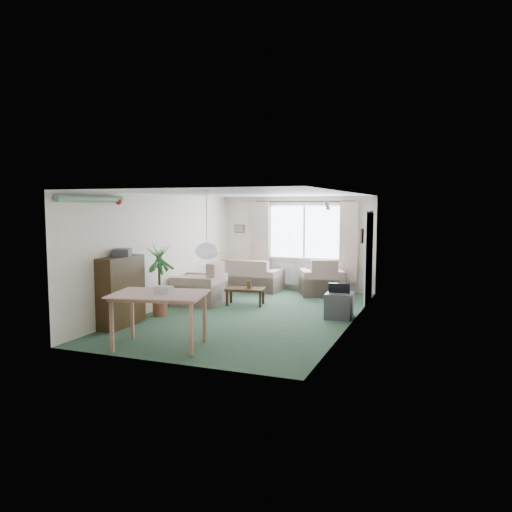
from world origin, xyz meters
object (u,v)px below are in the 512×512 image
(sofa, at_px, (250,275))
(dining_table, at_px, (160,321))
(armchair_left, at_px, (199,283))
(houseplant, at_px, (159,280))
(coffee_table, at_px, (245,297))
(pet_bed, at_px, (339,312))
(armchair_corner, at_px, (322,277))
(tv_cube, at_px, (339,305))
(bookshelf, at_px, (121,291))

(sofa, distance_m, dining_table, 5.39)
(armchair_left, height_order, houseplant, houseplant)
(coffee_table, relative_size, dining_table, 0.63)
(pet_bed, bearing_deg, dining_table, -123.12)
(sofa, distance_m, armchair_corner, 1.88)
(pet_bed, bearing_deg, tv_cube, -80.23)
(dining_table, bearing_deg, sofa, 96.77)
(armchair_left, height_order, pet_bed, armchair_left)
(armchair_corner, xyz_separation_m, armchair_left, (-2.28, -2.03, 0.02))
(armchair_corner, bearing_deg, pet_bed, 89.51)
(armchair_corner, bearing_deg, dining_table, 53.69)
(coffee_table, relative_size, tv_cube, 1.53)
(houseplant, distance_m, tv_cube, 3.54)
(armchair_corner, height_order, dining_table, armchair_corner)
(bookshelf, height_order, dining_table, bookshelf)
(armchair_corner, distance_m, coffee_table, 2.25)
(coffee_table, relative_size, bookshelf, 0.66)
(sofa, height_order, dining_table, dining_table)
(coffee_table, xyz_separation_m, tv_cube, (2.17, -0.52, 0.06))
(sofa, xyz_separation_m, houseplant, (-0.55, -3.45, 0.32))
(sofa, distance_m, bookshelf, 4.50)
(armchair_corner, bearing_deg, coffee_table, 32.75)
(armchair_corner, distance_m, bookshelf, 5.13)
(pet_bed, bearing_deg, coffee_table, 173.70)
(dining_table, bearing_deg, bookshelf, 146.36)
(pet_bed, bearing_deg, armchair_corner, 112.64)
(armchair_corner, distance_m, tv_cube, 2.55)
(armchair_left, relative_size, coffee_table, 1.24)
(pet_bed, bearing_deg, sofa, 142.53)
(coffee_table, bearing_deg, sofa, 108.54)
(coffee_table, bearing_deg, armchair_corner, 55.88)
(armchair_corner, height_order, tv_cube, armchair_corner)
(houseplant, relative_size, dining_table, 1.09)
(bookshelf, relative_size, pet_bed, 2.34)
(sofa, height_order, pet_bed, sofa)
(bookshelf, height_order, tv_cube, bookshelf)
(bookshelf, height_order, pet_bed, bookshelf)
(houseplant, xyz_separation_m, tv_cube, (3.35, 1.06, -0.47))
(armchair_left, bearing_deg, tv_cube, 79.47)
(armchair_left, xyz_separation_m, houseplant, (-0.15, -1.39, 0.25))
(dining_table, bearing_deg, pet_bed, 56.88)
(tv_cube, bearing_deg, armchair_left, 171.94)
(dining_table, xyz_separation_m, pet_bed, (2.12, 3.24, -0.36))
(armchair_left, bearing_deg, bookshelf, -12.62)
(dining_table, bearing_deg, coffee_table, 90.10)
(armchair_corner, xyz_separation_m, tv_cube, (0.92, -2.37, -0.20))
(armchair_left, height_order, coffee_table, armchair_left)
(armchair_corner, relative_size, houseplant, 0.70)
(sofa, bearing_deg, armchair_left, 80.95)
(bookshelf, distance_m, houseplant, 1.00)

